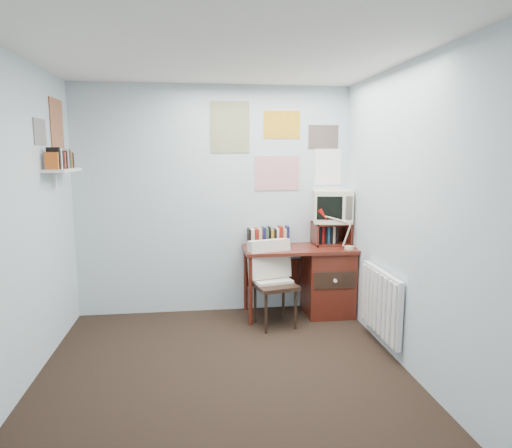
{
  "coord_description": "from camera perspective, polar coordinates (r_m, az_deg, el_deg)",
  "views": [
    {
      "loc": [
        -0.2,
        -3.27,
        1.77
      ],
      "look_at": [
        0.36,
        0.93,
        1.11
      ],
      "focal_mm": 32.0,
      "sensor_mm": 36.0,
      "label": 1
    }
  ],
  "objects": [
    {
      "name": "radiator",
      "position": [
        4.38,
        15.36,
        -9.47
      ],
      "size": [
        0.09,
        0.8,
        0.6
      ],
      "primitive_type": "cube",
      "color": "white",
      "rests_on": "right_wall"
    },
    {
      "name": "desk_chair",
      "position": [
        4.71,
        2.41,
        -7.73
      ],
      "size": [
        0.52,
        0.51,
        0.86
      ],
      "primitive_type": "cube",
      "rotation": [
        0.0,
        0.0,
        0.23
      ],
      "color": "black",
      "rests_on": "ground"
    },
    {
      "name": "ceiling",
      "position": [
        3.36,
        -4.24,
        21.34
      ],
      "size": [
        3.0,
        3.5,
        0.02
      ],
      "primitive_type": "cube",
      "color": "white",
      "rests_on": "back_wall"
    },
    {
      "name": "desk",
      "position": [
        5.13,
        8.32,
        -6.7
      ],
      "size": [
        1.2,
        0.55,
        0.76
      ],
      "color": "#551D13",
      "rests_on": "ground"
    },
    {
      "name": "wall_shelf",
      "position": [
        4.54,
        -23.02,
        6.22
      ],
      "size": [
        0.2,
        0.62,
        0.24
      ],
      "primitive_type": "cube",
      "color": "white",
      "rests_on": "left_wall"
    },
    {
      "name": "posters_left",
      "position": [
        4.56,
        -24.47,
        10.93
      ],
      "size": [
        0.01,
        0.7,
        0.6
      ],
      "primitive_type": "cube",
      "color": "white",
      "rests_on": "left_wall"
    },
    {
      "name": "crt_tv",
      "position": [
        5.14,
        9.49,
        2.4
      ],
      "size": [
        0.47,
        0.45,
        0.39
      ],
      "primitive_type": "cube",
      "rotation": [
        0.0,
        0.0,
        -0.17
      ],
      "color": "beige",
      "rests_on": "tv_riser"
    },
    {
      "name": "left_wall",
      "position": [
        3.56,
        -28.87,
        -0.71
      ],
      "size": [
        0.02,
        3.5,
        2.5
      ],
      "primitive_type": "cube",
      "color": "silver",
      "rests_on": "ground"
    },
    {
      "name": "right_wall",
      "position": [
        3.72,
        19.72,
        0.25
      ],
      "size": [
        0.02,
        3.5,
        2.5
      ],
      "primitive_type": "cube",
      "color": "silver",
      "rests_on": "ground"
    },
    {
      "name": "book_row",
      "position": [
        5.09,
        2.32,
        -1.37
      ],
      "size": [
        0.6,
        0.14,
        0.22
      ],
      "primitive_type": "cube",
      "color": "#551D13",
      "rests_on": "desk"
    },
    {
      "name": "ground",
      "position": [
        3.73,
        -3.78,
        -19.58
      ],
      "size": [
        3.5,
        3.5,
        0.0
      ],
      "primitive_type": "plane",
      "color": "black",
      "rests_on": "ground"
    },
    {
      "name": "desk_lamp",
      "position": [
        4.95,
        11.63,
        -0.91
      ],
      "size": [
        0.3,
        0.28,
        0.38
      ],
      "primitive_type": "cube",
      "rotation": [
        0.0,
        0.0,
        0.2
      ],
      "color": "#B1130B",
      "rests_on": "desk"
    },
    {
      "name": "back_wall",
      "position": [
        5.05,
        -5.23,
        2.88
      ],
      "size": [
        3.0,
        0.02,
        2.5
      ],
      "primitive_type": "cube",
      "color": "silver",
      "rests_on": "ground"
    },
    {
      "name": "posters_back",
      "position": [
        5.09,
        2.68,
        9.72
      ],
      "size": [
        1.2,
        0.01,
        0.9
      ],
      "primitive_type": "cube",
      "color": "white",
      "rests_on": "back_wall"
    },
    {
      "name": "tv_riser",
      "position": [
        5.16,
        9.37,
        -1.17
      ],
      "size": [
        0.4,
        0.3,
        0.25
      ],
      "primitive_type": "cube",
      "color": "#551D13",
      "rests_on": "desk"
    }
  ]
}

